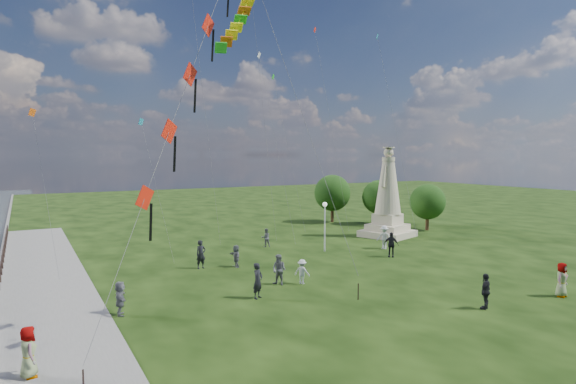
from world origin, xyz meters
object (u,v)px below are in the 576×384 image
person_8 (384,237)px  person_9 (391,245)px  person_1 (279,270)px  person_7 (266,238)px  person_4 (562,280)px  person_10 (28,355)px  person_3 (486,291)px  person_2 (302,272)px  person_5 (120,298)px  person_0 (258,281)px  lamppost (325,216)px  person_6 (201,254)px  person_11 (236,256)px  statue (388,203)px

person_8 → person_9: person_8 is taller
person_1 → person_7: (4.60, 11.00, -0.13)m
person_4 → person_10: person_4 is taller
person_4 → person_8: 15.13m
person_3 → person_10: bearing=-28.9°
person_3 → person_4: bearing=151.8°
person_2 → person_9: size_ratio=0.78×
person_4 → person_8: bearing=76.0°
person_1 → person_5: size_ratio=1.10×
person_0 → person_5: (-6.99, 0.75, -0.13)m
lamppost → person_10: (-21.12, -13.60, -1.97)m
person_6 → person_0: bearing=-97.1°
person_7 → person_10: person_10 is taller
person_11 → lamppost: bearing=102.2°
person_3 → person_6: person_6 is taller
person_6 → person_8: person_6 is taller
person_8 → person_4: bearing=-33.1°
lamppost → person_6: 10.81m
person_3 → lamppost: bearing=-115.4°
statue → person_10: statue is taller
person_3 → person_6: size_ratio=0.93×
person_2 → person_5: 10.59m
statue → person_8: bearing=-152.4°
statue → person_10: 34.53m
person_9 → person_10: (-24.34, -9.36, -0.05)m
person_0 → person_5: person_0 is taller
lamppost → person_0: (-10.17, -8.87, -1.90)m
person_10 → person_9: bearing=-77.3°
person_5 → person_9: person_9 is taller
person_2 → person_3: bearing=174.2°
person_10 → person_1: bearing=-72.1°
person_3 → person_5: bearing=-48.1°
person_5 → person_2: bearing=-78.1°
person_8 → person_9: bearing=-62.6°
person_2 → person_11: size_ratio=0.96×
statue → person_9: statue is taller
person_4 → person_5: size_ratio=1.13×
lamppost → person_11: 8.76m
statue → person_11: size_ratio=5.49×
person_8 → person_11: size_ratio=1.25×
person_11 → person_2: bearing=18.1°
lamppost → person_6: bearing=-175.6°
statue → person_3: (-10.06, -19.04, -2.29)m
person_0 → person_7: size_ratio=1.23×
person_5 → person_8: (22.01, 6.59, 0.13)m
person_7 → person_10: size_ratio=0.88×
lamppost → person_10: bearing=-147.2°
person_6 → person_9: person_6 is taller
person_6 → statue: bearing=0.7°
person_2 → person_4: 14.32m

